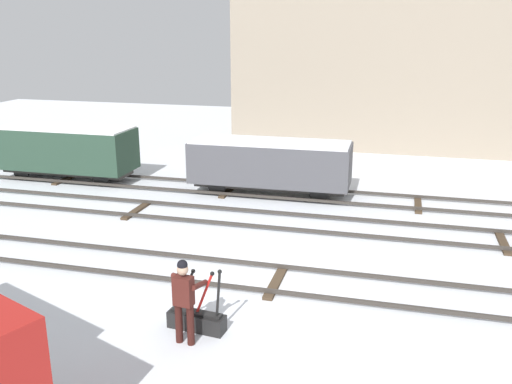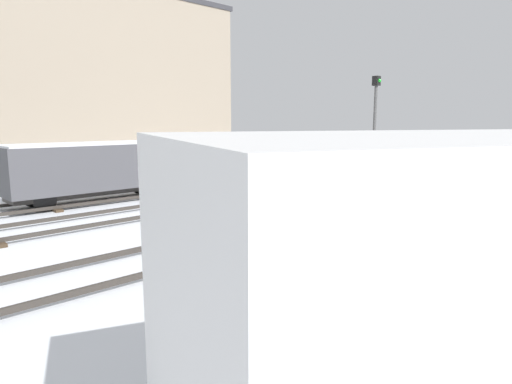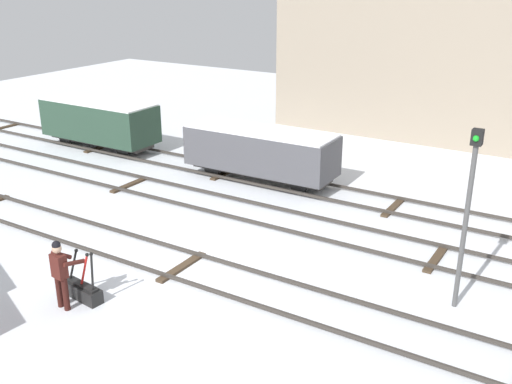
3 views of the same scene
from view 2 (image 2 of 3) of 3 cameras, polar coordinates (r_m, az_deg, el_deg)
ground_plane at (r=11.38m, az=4.66°, el=-4.93°), size 60.00×60.00×0.00m
track_main_line at (r=11.35m, az=4.66°, el=-4.39°), size 44.00×1.94×0.18m
track_siding_near at (r=14.46m, az=-7.92°, el=-1.51°), size 44.00×1.94×0.18m
track_siding_far at (r=17.04m, az=-14.00°, el=-0.11°), size 44.00×1.94×0.18m
switch_lever_frame at (r=8.93m, az=12.18°, el=-7.40°), size 1.27×0.49×1.45m
rail_worker at (r=8.43m, az=15.15°, el=-3.04°), size 0.59×0.69×1.80m
signal_post at (r=17.81m, az=15.13°, el=8.59°), size 0.24×0.32×4.47m
apartment_building at (r=27.76m, az=-20.86°, el=13.31°), size 17.43×5.16×10.14m
freight_car_mid_siding at (r=25.60m, az=11.51°, el=5.58°), size 5.00×2.27×2.17m
freight_car_near_switch at (r=16.07m, az=-20.01°, el=3.03°), size 5.97×2.05×2.05m
perched_bird_roof_left at (r=31.89m, az=-16.45°, el=22.24°), size 0.28×0.22×0.13m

